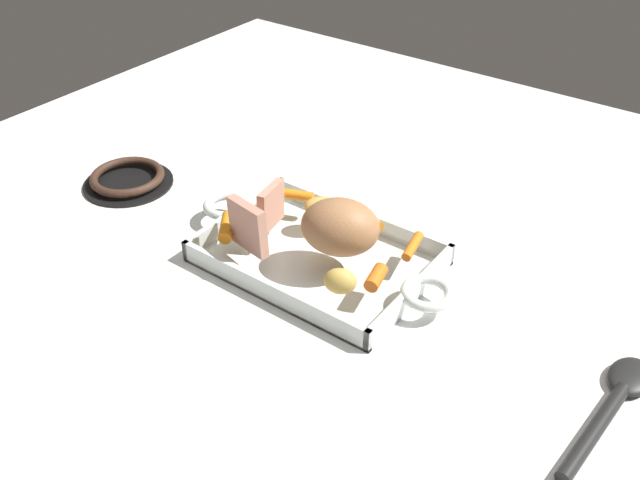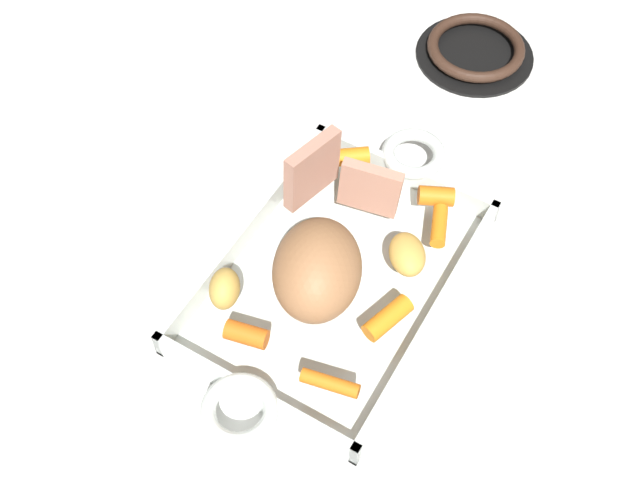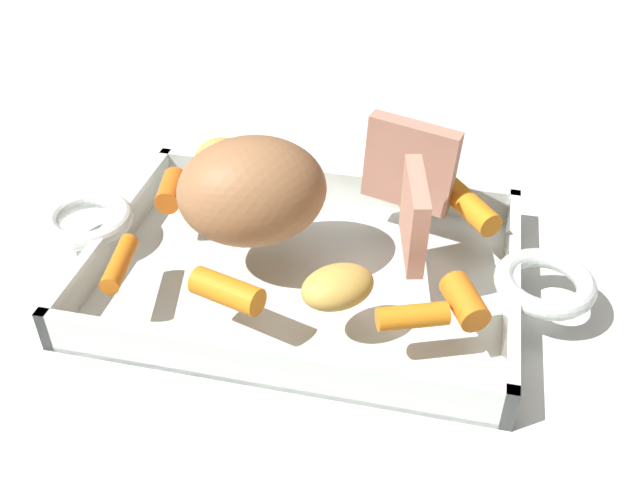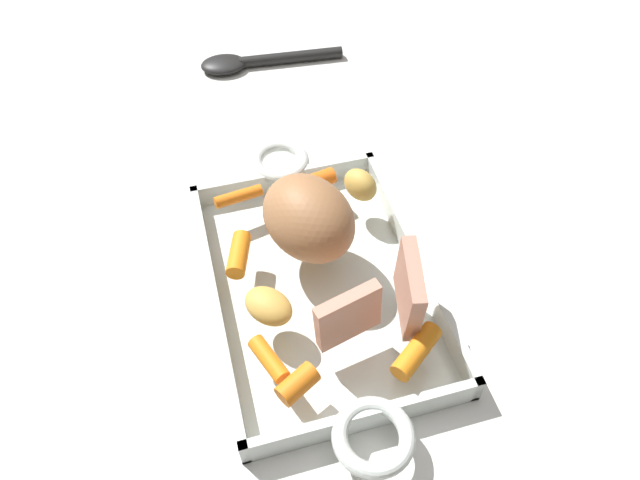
{
  "view_description": "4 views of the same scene",
  "coord_description": "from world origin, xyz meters",
  "px_view_note": "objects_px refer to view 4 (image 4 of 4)",
  "views": [
    {
      "loc": [
        0.51,
        -0.69,
        0.66
      ],
      "look_at": [
        0.01,
        -0.01,
        0.05
      ],
      "focal_mm": 38.59,
      "sensor_mm": 36.0,
      "label": 1
    },
    {
      "loc": [
        0.42,
        0.22,
        0.77
      ],
      "look_at": [
        -0.0,
        -0.02,
        0.07
      ],
      "focal_mm": 44.66,
      "sensor_mm": 36.0,
      "label": 2
    },
    {
      "loc": [
        -0.11,
        0.45,
        0.39
      ],
      "look_at": [
        -0.02,
        0.01,
        0.05
      ],
      "focal_mm": 40.2,
      "sensor_mm": 36.0,
      "label": 3
    },
    {
      "loc": [
        -0.37,
        0.1,
        0.56
      ],
      "look_at": [
        0.03,
        -0.01,
        0.06
      ],
      "focal_mm": 32.31,
      "sensor_mm": 36.0,
      "label": 4
    }
  ],
  "objects_px": {
    "baby_carrot_southeast": "(417,351)",
    "potato_whole": "(360,185)",
    "baby_carrot_short": "(269,359)",
    "baby_carrot_long": "(298,384)",
    "potato_corner": "(269,306)",
    "roast_slice_thin": "(409,289)",
    "baby_carrot_center_right": "(317,181)",
    "baby_carrot_center_left": "(239,254)",
    "pork_roast": "(311,217)",
    "roasting_dish": "(318,284)",
    "roast_slice_thick": "(348,316)",
    "baby_carrot_northwest": "(238,196)",
    "serving_spoon": "(254,61)"
  },
  "relations": [
    {
      "from": "roasting_dish",
      "to": "pork_roast",
      "type": "xyz_separation_m",
      "value": [
        0.04,
        -0.0,
        0.07
      ]
    },
    {
      "from": "roast_slice_thin",
      "to": "potato_corner",
      "type": "distance_m",
      "value": 0.14
    },
    {
      "from": "baby_carrot_center_right",
      "to": "roasting_dish",
      "type": "bearing_deg",
      "value": 165.19
    },
    {
      "from": "roasting_dish",
      "to": "baby_carrot_short",
      "type": "distance_m",
      "value": 0.13
    },
    {
      "from": "potato_corner",
      "to": "baby_carrot_southeast",
      "type": "bearing_deg",
      "value": -124.04
    },
    {
      "from": "potato_corner",
      "to": "serving_spoon",
      "type": "height_order",
      "value": "potato_corner"
    },
    {
      "from": "baby_carrot_northwest",
      "to": "serving_spoon",
      "type": "distance_m",
      "value": 0.35
    },
    {
      "from": "pork_roast",
      "to": "roasting_dish",
      "type": "bearing_deg",
      "value": 175.43
    },
    {
      "from": "baby_carrot_southeast",
      "to": "roasting_dish",
      "type": "bearing_deg",
      "value": 26.74
    },
    {
      "from": "pork_roast",
      "to": "potato_corner",
      "type": "distance_m",
      "value": 0.11
    },
    {
      "from": "baby_carrot_long",
      "to": "pork_roast",
      "type": "bearing_deg",
      "value": -19.08
    },
    {
      "from": "roast_slice_thick",
      "to": "baby_carrot_northwest",
      "type": "relative_size",
      "value": 1.15
    },
    {
      "from": "roast_slice_thin",
      "to": "baby_carrot_center_right",
      "type": "distance_m",
      "value": 0.21
    },
    {
      "from": "baby_carrot_southeast",
      "to": "potato_whole",
      "type": "bearing_deg",
      "value": -3.69
    },
    {
      "from": "roast_slice_thick",
      "to": "roast_slice_thin",
      "type": "bearing_deg",
      "value": -80.34
    },
    {
      "from": "roast_slice_thick",
      "to": "baby_carrot_short",
      "type": "xyz_separation_m",
      "value": [
        -0.01,
        0.08,
        -0.03
      ]
    },
    {
      "from": "roast_slice_thin",
      "to": "serving_spoon",
      "type": "xyz_separation_m",
      "value": [
        0.54,
        0.06,
        -0.07
      ]
    },
    {
      "from": "potato_whole",
      "to": "baby_carrot_long",
      "type": "bearing_deg",
      "value": 149.24
    },
    {
      "from": "roast_slice_thin",
      "to": "baby_carrot_southeast",
      "type": "relative_size",
      "value": 1.22
    },
    {
      "from": "baby_carrot_southeast",
      "to": "potato_corner",
      "type": "xyz_separation_m",
      "value": [
        0.09,
        0.13,
        0.0
      ]
    },
    {
      "from": "pork_roast",
      "to": "potato_whole",
      "type": "relative_size",
      "value": 2.55
    },
    {
      "from": "baby_carrot_southeast",
      "to": "potato_corner",
      "type": "distance_m",
      "value": 0.16
    },
    {
      "from": "baby_carrot_center_right",
      "to": "baby_carrot_southeast",
      "type": "bearing_deg",
      "value": -172.97
    },
    {
      "from": "roast_slice_thick",
      "to": "potato_corner",
      "type": "xyz_separation_m",
      "value": [
        0.05,
        0.07,
        -0.02
      ]
    },
    {
      "from": "baby_carrot_long",
      "to": "roasting_dish",
      "type": "bearing_deg",
      "value": -23.18
    },
    {
      "from": "baby_carrot_short",
      "to": "serving_spoon",
      "type": "xyz_separation_m",
      "value": [
        0.56,
        -0.09,
        -0.04
      ]
    },
    {
      "from": "baby_carrot_northwest",
      "to": "potato_whole",
      "type": "distance_m",
      "value": 0.15
    },
    {
      "from": "potato_corner",
      "to": "pork_roast",
      "type": "bearing_deg",
      "value": -39.63
    },
    {
      "from": "roasting_dish",
      "to": "baby_carrot_short",
      "type": "relative_size",
      "value": 9.17
    },
    {
      "from": "potato_whole",
      "to": "potato_corner",
      "type": "relative_size",
      "value": 0.84
    },
    {
      "from": "baby_carrot_southeast",
      "to": "roast_slice_thin",
      "type": "bearing_deg",
      "value": -10.17
    },
    {
      "from": "roast_slice_thin",
      "to": "baby_carrot_center_left",
      "type": "bearing_deg",
      "value": 54.42
    },
    {
      "from": "roast_slice_thick",
      "to": "baby_carrot_center_left",
      "type": "distance_m",
      "value": 0.15
    },
    {
      "from": "baby_carrot_long",
      "to": "potato_whole",
      "type": "xyz_separation_m",
      "value": [
        0.23,
        -0.14,
        0.01
      ]
    },
    {
      "from": "baby_carrot_northwest",
      "to": "baby_carrot_long",
      "type": "height_order",
      "value": "baby_carrot_long"
    },
    {
      "from": "baby_carrot_northwest",
      "to": "baby_carrot_long",
      "type": "distance_m",
      "value": 0.26
    },
    {
      "from": "baby_carrot_short",
      "to": "baby_carrot_center_right",
      "type": "xyz_separation_m",
      "value": [
        0.22,
        -0.11,
        0.0
      ]
    },
    {
      "from": "baby_carrot_long",
      "to": "potato_whole",
      "type": "relative_size",
      "value": 0.87
    },
    {
      "from": "baby_carrot_short",
      "to": "baby_carrot_long",
      "type": "relative_size",
      "value": 1.25
    },
    {
      "from": "roasting_dish",
      "to": "roast_slice_thin",
      "type": "distance_m",
      "value": 0.12
    },
    {
      "from": "baby_carrot_southeast",
      "to": "baby_carrot_center_left",
      "type": "height_order",
      "value": "baby_carrot_center_left"
    },
    {
      "from": "baby_carrot_center_right",
      "to": "baby_carrot_center_left",
      "type": "bearing_deg",
      "value": 127.74
    },
    {
      "from": "baby_carrot_northwest",
      "to": "baby_carrot_center_left",
      "type": "bearing_deg",
      "value": 170.12
    },
    {
      "from": "baby_carrot_center_right",
      "to": "potato_whole",
      "type": "height_order",
      "value": "potato_whole"
    },
    {
      "from": "baby_carrot_southeast",
      "to": "potato_whole",
      "type": "distance_m",
      "value": 0.23
    },
    {
      "from": "roasting_dish",
      "to": "pork_roast",
      "type": "bearing_deg",
      "value": -4.57
    },
    {
      "from": "roasting_dish",
      "to": "potato_corner",
      "type": "height_order",
      "value": "potato_corner"
    },
    {
      "from": "pork_roast",
      "to": "baby_carrot_southeast",
      "type": "relative_size",
      "value": 1.86
    },
    {
      "from": "baby_carrot_center_right",
      "to": "potato_corner",
      "type": "distance_m",
      "value": 0.19
    },
    {
      "from": "baby_carrot_center_right",
      "to": "baby_carrot_southeast",
      "type": "xyz_separation_m",
      "value": [
        -0.25,
        -0.03,
        0.0
      ]
    }
  ]
}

